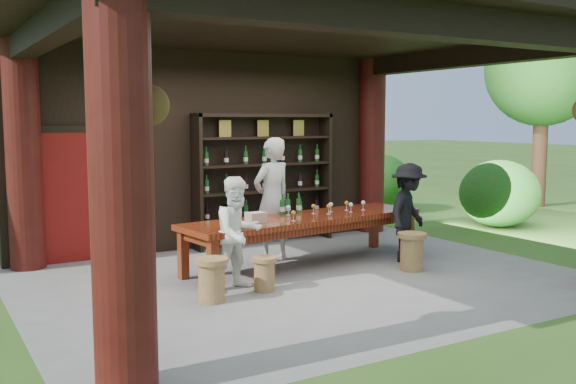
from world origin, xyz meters
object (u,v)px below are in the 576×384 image
wine_shelf (264,179)px  stool_near_right (412,251)px  tasting_table (305,224)px  host (272,200)px  guest_man (408,213)px  stool_near_left (264,273)px  guest_woman (238,233)px  napkin_basket (256,217)px  stool_far_left (212,279)px

wine_shelf → stool_near_right: size_ratio=4.71×
tasting_table → host: host is taller
guest_man → stool_near_right: bearing=-153.2°
tasting_table → stool_near_left: bearing=-142.2°
stool_near_left → guest_man: bearing=8.1°
guest_woman → wine_shelf: bearing=45.8°
guest_man → napkin_basket: 2.44m
tasting_table → stool_far_left: bearing=-152.1°
stool_near_left → tasting_table: bearing=37.8°
stool_near_right → napkin_basket: (-2.08, 0.86, 0.53)m
stool_far_left → host: size_ratio=0.28×
host → stool_near_right: bearing=118.9°
stool_far_left → guest_woman: bearing=34.7°
stool_near_left → host: host is taller
stool_near_left → guest_woman: size_ratio=0.30×
tasting_table → stool_near_right: 1.59m
stool_near_left → guest_woman: 0.60m
wine_shelf → stool_far_left: size_ratio=4.86×
wine_shelf → guest_woman: bearing=-124.8°
stool_far_left → napkin_basket: size_ratio=2.04×
stool_near_left → stool_near_right: size_ratio=0.80×
stool_far_left → host: bearing=43.1°
stool_far_left → guest_man: (3.47, 0.50, 0.47)m
stool_near_right → host: (-1.42, 1.59, 0.66)m
stool_far_left → napkin_basket: 1.48m
guest_woman → napkin_basket: 0.75m
stool_near_right → napkin_basket: size_ratio=2.11×
tasting_table → guest_man: (1.51, -0.54, 0.12)m
guest_man → guest_woman: bearing=154.6°
stool_near_left → guest_man: (2.70, 0.38, 0.52)m
wine_shelf → host: size_ratio=1.36×
guest_man → tasting_table: bearing=132.3°
tasting_table → host: size_ratio=2.09×
wine_shelf → host: (-0.56, -1.28, -0.19)m
wine_shelf → stool_near_right: (0.86, -2.87, -0.85)m
stool_near_right → stool_far_left: size_ratio=1.03×
napkin_basket → stool_far_left: bearing=-140.2°
stool_far_left → guest_man: guest_man is taller
stool_near_right → guest_woman: guest_woman is taller
guest_man → stool_near_left: bearing=160.1°
tasting_table → stool_near_left: 1.56m
tasting_table → stool_near_left: tasting_table is taller
stool_far_left → stool_near_left: bearing=8.6°
tasting_table → stool_far_left: 2.25m
stool_near_right → stool_near_left: bearing=177.7°
stool_near_right → host: 2.23m
napkin_basket → tasting_table: bearing=9.8°
stool_near_left → stool_far_left: 0.79m
wine_shelf → guest_man: wine_shelf is taller
tasting_table → guest_woman: bearing=-154.9°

